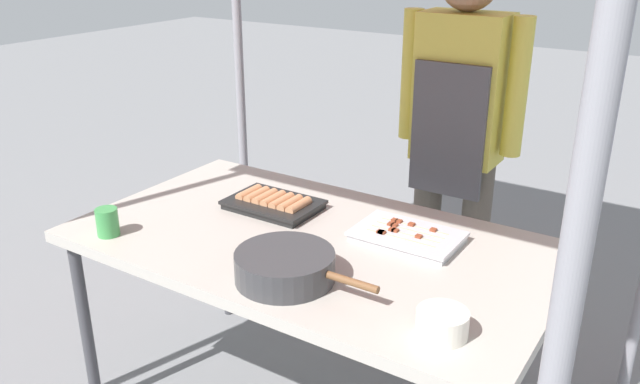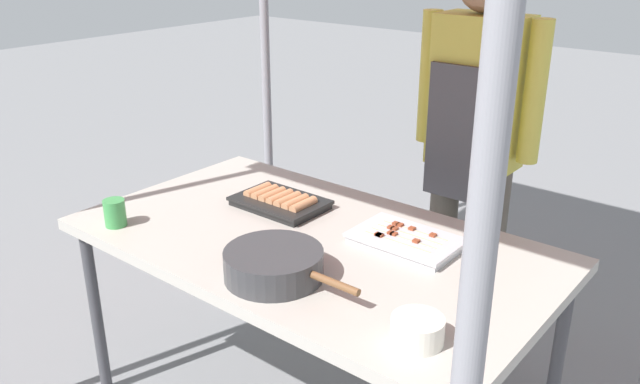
% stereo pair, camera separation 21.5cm
% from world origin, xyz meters
% --- Properties ---
extents(stall_table, '(1.60, 0.90, 0.75)m').
position_xyz_m(stall_table, '(0.00, 0.00, 0.70)').
color(stall_table, '#B7B2A8').
rests_on(stall_table, ground).
extents(tray_grilled_sausages, '(0.33, 0.23, 0.05)m').
position_xyz_m(tray_grilled_sausages, '(-0.26, 0.13, 0.77)').
color(tray_grilled_sausages, black).
rests_on(tray_grilled_sausages, stall_table).
extents(tray_meat_skewers, '(0.35, 0.23, 0.04)m').
position_xyz_m(tray_meat_skewers, '(0.27, 0.16, 0.77)').
color(tray_meat_skewers, silver).
rests_on(tray_meat_skewers, stall_table).
extents(cooking_wok, '(0.45, 0.29, 0.09)m').
position_xyz_m(cooking_wok, '(0.09, -0.27, 0.80)').
color(cooking_wok, '#38383A').
rests_on(cooking_wok, stall_table).
extents(condiment_bowl, '(0.13, 0.13, 0.07)m').
position_xyz_m(condiment_bowl, '(0.58, -0.29, 0.78)').
color(condiment_bowl, silver).
rests_on(condiment_bowl, stall_table).
extents(drink_cup_near_edge, '(0.07, 0.07, 0.10)m').
position_xyz_m(drink_cup_near_edge, '(-0.59, -0.35, 0.80)').
color(drink_cup_near_edge, '#3F994C').
rests_on(drink_cup_near_edge, stall_table).
extents(vendor_woman, '(0.52, 0.23, 1.64)m').
position_xyz_m(vendor_woman, '(0.18, 0.80, 0.98)').
color(vendor_woman, '#595147').
rests_on(vendor_woman, ground).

